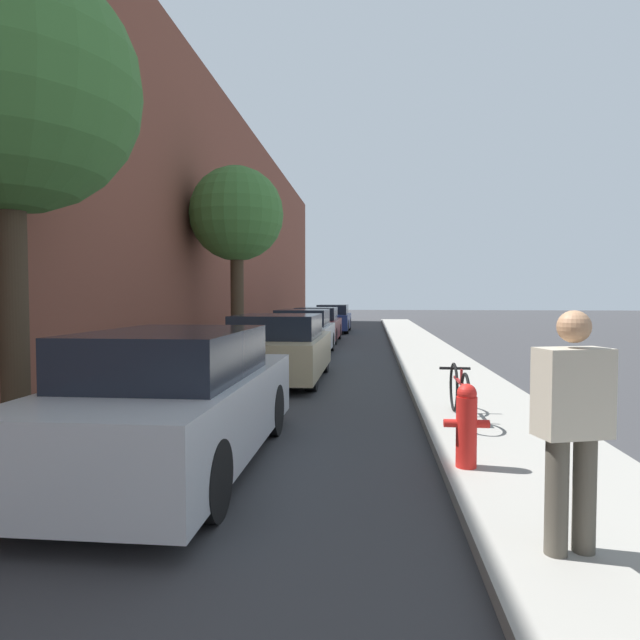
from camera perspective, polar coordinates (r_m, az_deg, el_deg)
name	(u,v)px	position (r m, az deg, el deg)	size (l,w,h in m)	color
ground_plane	(328,363)	(14.59, 0.87, -4.60)	(120.00, 120.00, 0.00)	#333335
sidewalk_left	(225,359)	(15.10, -10.19, -4.17)	(2.00, 52.00, 0.12)	gray
sidewalk_right	(435,362)	(14.63, 12.30, -4.40)	(2.00, 52.00, 0.12)	gray
building_facade_left	(176,203)	(15.64, -15.19, 12.06)	(0.70, 52.00, 8.85)	brown
parked_car_silver	(178,401)	(5.85, -15.01, -8.45)	(1.70, 4.29, 1.46)	black
parked_car_champagne	(279,349)	(11.46, -4.43, -3.09)	(1.92, 4.10, 1.42)	black
parked_car_white	(304,333)	(16.41, -1.78, -1.46)	(1.70, 3.95, 1.42)	black
parked_car_maroon	(317,325)	(21.32, -0.32, -0.58)	(1.76, 4.19, 1.38)	black
parked_car_navy	(333,319)	(27.25, 1.44, 0.13)	(1.68, 4.52, 1.41)	black
street_tree_near	(8,85)	(7.94, -30.49, 20.90)	(3.12, 3.12, 5.82)	#423323
street_tree_far	(237,216)	(15.29, -8.95, 11.00)	(2.63, 2.63, 5.32)	#423323
fire_hydrant	(466,424)	(5.51, 15.47, -10.75)	(0.44, 0.20, 0.83)	red
pedestrian	(572,419)	(3.86, 25.47, -9.57)	(0.51, 0.35, 1.59)	#4C473D
bicycle	(459,392)	(7.60, 14.72, -7.54)	(0.44, 1.75, 0.71)	black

